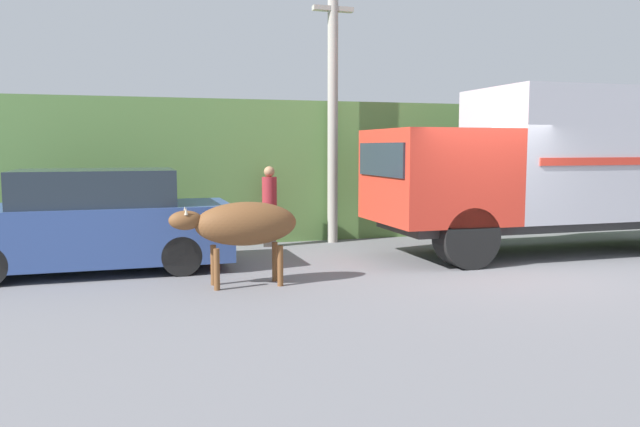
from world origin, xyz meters
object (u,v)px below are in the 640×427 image
pedestrian_on_hill (270,202)px  utility_pole (333,107)px  brown_cow (243,225)px  parked_suv (91,223)px  cargo_truck (566,163)px

pedestrian_on_hill → utility_pole: utility_pole is taller
brown_cow → pedestrian_on_hill: pedestrian_on_hill is taller
parked_suv → pedestrian_on_hill: parked_suv is taller
brown_cow → parked_suv: (-2.27, 1.86, -0.11)m
pedestrian_on_hill → utility_pole: bearing=-158.8°
brown_cow → parked_suv: bearing=137.2°
pedestrian_on_hill → brown_cow: bearing=85.4°
brown_cow → utility_pole: bearing=51.2°
pedestrian_on_hill → utility_pole: 2.53m
pedestrian_on_hill → utility_pole: size_ratio=0.30×
cargo_truck → utility_pole: 4.96m
parked_suv → utility_pole: 5.74m
parked_suv → pedestrian_on_hill: size_ratio=2.74×
cargo_truck → pedestrian_on_hill: (-5.51, 2.43, -0.83)m
cargo_truck → parked_suv: 9.07m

